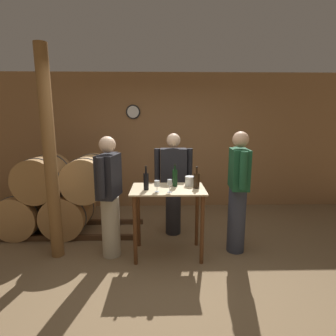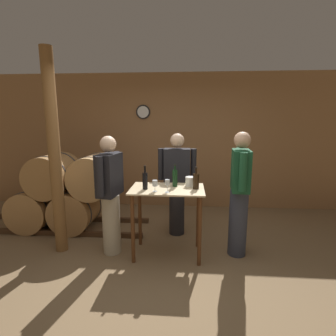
# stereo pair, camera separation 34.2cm
# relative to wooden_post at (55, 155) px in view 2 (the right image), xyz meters

# --- Properties ---
(ground_plane) EXTENTS (14.00, 14.00, 0.00)m
(ground_plane) POSITION_rel_wooden_post_xyz_m (1.49, -0.41, -1.35)
(ground_plane) COLOR brown
(back_wall) EXTENTS (8.40, 0.08, 2.70)m
(back_wall) POSITION_rel_wooden_post_xyz_m (1.49, 2.03, 0.00)
(back_wall) COLOR #996B42
(back_wall) RESTS_ON ground_plane
(barrel_rack) EXTENTS (3.03, 0.75, 1.26)m
(barrel_rack) POSITION_rel_wooden_post_xyz_m (-0.27, 0.74, -0.74)
(barrel_rack) COLOR #4C331E
(barrel_rack) RESTS_ON ground_plane
(tasting_table) EXTENTS (0.96, 0.61, 0.93)m
(tasting_table) POSITION_rel_wooden_post_xyz_m (1.49, -0.00, -0.64)
(tasting_table) COLOR beige
(tasting_table) RESTS_ON ground_plane
(wooden_post) EXTENTS (0.16, 0.16, 2.70)m
(wooden_post) POSITION_rel_wooden_post_xyz_m (0.00, 0.00, 0.00)
(wooden_post) COLOR brown
(wooden_post) RESTS_ON ground_plane
(wine_bottle_far_left) EXTENTS (0.07, 0.07, 0.31)m
(wine_bottle_far_left) POSITION_rel_wooden_post_xyz_m (1.21, -0.06, -0.30)
(wine_bottle_far_left) COLOR black
(wine_bottle_far_left) RESTS_ON tasting_table
(wine_bottle_left) EXTENTS (0.07, 0.07, 0.30)m
(wine_bottle_left) POSITION_rel_wooden_post_xyz_m (1.58, 0.10, -0.30)
(wine_bottle_left) COLOR black
(wine_bottle_left) RESTS_ON tasting_table
(wine_bottle_center) EXTENTS (0.08, 0.08, 0.29)m
(wine_bottle_center) POSITION_rel_wooden_post_xyz_m (1.86, -0.00, -0.32)
(wine_bottle_center) COLOR black
(wine_bottle_center) RESTS_ON tasting_table
(wine_glass_near_left) EXTENTS (0.07, 0.07, 0.14)m
(wine_glass_near_left) POSITION_rel_wooden_post_xyz_m (1.35, -0.16, -0.32)
(wine_glass_near_left) COLOR silver
(wine_glass_near_left) RESTS_ON tasting_table
(wine_glass_near_center) EXTENTS (0.06, 0.06, 0.16)m
(wine_glass_near_center) POSITION_rel_wooden_post_xyz_m (1.51, -0.19, -0.30)
(wine_glass_near_center) COLOR silver
(wine_glass_near_center) RESTS_ON tasting_table
(ice_bucket) EXTENTS (0.13, 0.13, 0.13)m
(ice_bucket) POSITION_rel_wooden_post_xyz_m (1.79, 0.13, -0.36)
(ice_bucket) COLOR white
(ice_bucket) RESTS_ON tasting_table
(person_host) EXTENTS (0.29, 0.58, 1.61)m
(person_host) POSITION_rel_wooden_post_xyz_m (0.73, -0.01, -0.50)
(person_host) COLOR #B7AD93
(person_host) RESTS_ON ground_plane
(person_visitor_with_scarf) EXTENTS (0.25, 0.59, 1.66)m
(person_visitor_with_scarf) POSITION_rel_wooden_post_xyz_m (2.43, 0.07, -0.47)
(person_visitor_with_scarf) COLOR #333847
(person_visitor_with_scarf) RESTS_ON ground_plane
(person_visitor_bearded) EXTENTS (0.59, 0.24, 1.60)m
(person_visitor_bearded) POSITION_rel_wooden_post_xyz_m (1.59, 0.67, -0.51)
(person_visitor_bearded) COLOR #232328
(person_visitor_bearded) RESTS_ON ground_plane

